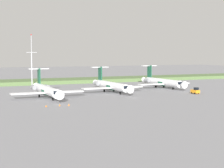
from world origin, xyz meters
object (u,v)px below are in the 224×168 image
object	(u,v)px
regional_jet_third	(162,82)
regional_jet_second	(111,85)
baggage_tug	(195,91)
safety_cone_front_marker	(46,106)
safety_cone_rear_marker	(69,105)
antenna_mast	(32,65)
regional_jet_nearest	(46,90)
safety_cone_mid_marker	(60,105)

from	to	relation	value
regional_jet_third	regional_jet_second	bearing A→B (deg)	-165.69
regional_jet_third	baggage_tug	xyz separation A→B (m)	(-1.22, -23.56, -1.53)
regional_jet_third	safety_cone_front_marker	distance (m)	65.08
safety_cone_rear_marker	baggage_tug	bearing A→B (deg)	11.05
safety_cone_front_marker	antenna_mast	bearing A→B (deg)	81.93
safety_cone_front_marker	baggage_tug	bearing A→B (deg)	9.49
regional_jet_third	antenna_mast	size ratio (longest dim) A/B	1.39
regional_jet_third	baggage_tug	bearing A→B (deg)	-92.97
regional_jet_third	safety_cone_front_marker	bearing A→B (deg)	-149.77
regional_jet_nearest	antenna_mast	distance (m)	42.45
safety_cone_front_marker	safety_cone_rear_marker	xyz separation A→B (m)	(6.09, -0.36, 0.00)
regional_jet_second	safety_cone_mid_marker	size ratio (longest dim) A/B	56.36
regional_jet_second	baggage_tug	size ratio (longest dim) A/B	9.69
regional_jet_nearest	baggage_tug	size ratio (longest dim) A/B	9.69
baggage_tug	regional_jet_third	bearing A→B (deg)	87.03
regional_jet_third	safety_cone_rear_marker	world-z (taller)	regional_jet_third
regional_jet_second	safety_cone_front_marker	distance (m)	40.00
regional_jet_second	safety_cone_front_marker	size ratio (longest dim) A/B	56.36
regional_jet_second	safety_cone_rear_marker	xyz separation A→B (m)	(-24.11, -26.48, -2.26)
regional_jet_third	regional_jet_nearest	bearing A→B (deg)	-165.70
safety_cone_rear_marker	regional_jet_third	bearing A→B (deg)	33.46
regional_jet_second	antenna_mast	bearing A→B (deg)	121.37
safety_cone_front_marker	safety_cone_mid_marker	size ratio (longest dim) A/B	1.00
regional_jet_second	safety_cone_front_marker	bearing A→B (deg)	-139.15
regional_jet_nearest	antenna_mast	size ratio (longest dim) A/B	1.39
regional_jet_second	safety_cone_front_marker	xyz separation A→B (m)	(-30.21, -26.12, -2.26)
regional_jet_third	antenna_mast	world-z (taller)	antenna_mast
regional_jet_nearest	regional_jet_third	bearing A→B (deg)	14.30
safety_cone_rear_marker	regional_jet_second	bearing A→B (deg)	47.68
safety_cone_mid_marker	regional_jet_second	bearing A→B (deg)	44.56
safety_cone_mid_marker	safety_cone_rear_marker	xyz separation A→B (m)	(2.45, -0.32, 0.00)
regional_jet_nearest	safety_cone_mid_marker	bearing A→B (deg)	-93.49
regional_jet_third	antenna_mast	xyz separation A→B (m)	(-47.49, 28.64, 6.75)
regional_jet_second	safety_cone_mid_marker	xyz separation A→B (m)	(-26.56, -26.16, -2.26)
baggage_tug	safety_cone_mid_marker	size ratio (longest dim) A/B	5.82
antenna_mast	safety_cone_front_marker	distance (m)	62.65
safety_cone_mid_marker	safety_cone_rear_marker	bearing A→B (deg)	-7.43
antenna_mast	safety_cone_front_marker	xyz separation A→B (m)	(-8.70, -61.39, -9.01)
regional_jet_nearest	baggage_tug	world-z (taller)	regional_jet_nearest
antenna_mast	safety_cone_mid_marker	xyz separation A→B (m)	(-5.06, -61.43, -9.01)
regional_jet_nearest	regional_jet_third	distance (m)	52.99
regional_jet_nearest	safety_cone_rear_marker	size ratio (longest dim) A/B	56.36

